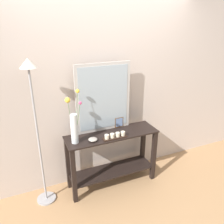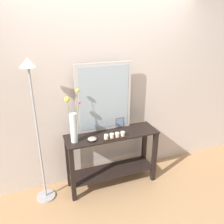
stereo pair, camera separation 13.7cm
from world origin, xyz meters
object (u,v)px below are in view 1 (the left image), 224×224
at_px(picture_frame_small, 119,122).
at_px(decorative_bowl, 93,139).
at_px(floor_lamp, 35,112).
at_px(tall_vase_left, 74,125).
at_px(mirror_leaning, 104,98).
at_px(candle_tray, 115,136).
at_px(console_table, 112,154).

relative_size(picture_frame_small, decorative_bowl, 1.29).
bearing_deg(floor_lamp, tall_vase_left, -8.55).
distance_m(decorative_bowl, floor_lamp, 0.76).
xyz_separation_m(mirror_leaning, candle_tray, (0.04, -0.28, -0.43)).
xyz_separation_m(console_table, mirror_leaning, (-0.05, 0.16, 0.77)).
xyz_separation_m(candle_tray, decorative_bowl, (-0.28, 0.04, -0.01)).
height_order(console_table, decorative_bowl, decorative_bowl).
relative_size(console_table, candle_tray, 3.88).
distance_m(mirror_leaning, candle_tray, 0.51).
bearing_deg(mirror_leaning, candle_tray, -81.56).
relative_size(tall_vase_left, floor_lamp, 0.35).
distance_m(mirror_leaning, floor_lamp, 0.88).
bearing_deg(decorative_bowl, mirror_leaning, 44.82).
height_order(candle_tray, picture_frame_small, picture_frame_small).
bearing_deg(picture_frame_small, candle_tray, -124.13).
relative_size(tall_vase_left, candle_tray, 2.01).
height_order(mirror_leaning, tall_vase_left, mirror_leaning).
height_order(picture_frame_small, decorative_bowl, picture_frame_small).
bearing_deg(tall_vase_left, picture_frame_small, 14.62).
distance_m(console_table, tall_vase_left, 0.74).
height_order(candle_tray, floor_lamp, floor_lamp).
bearing_deg(picture_frame_small, decorative_bowl, -153.54).
bearing_deg(console_table, decorative_bowl, -164.02).
bearing_deg(picture_frame_small, mirror_leaning, 177.39).
height_order(console_table, picture_frame_small, picture_frame_small).
bearing_deg(candle_tray, picture_frame_small, 55.87).
bearing_deg(tall_vase_left, floor_lamp, 171.45).
xyz_separation_m(mirror_leaning, tall_vase_left, (-0.45, -0.19, -0.22)).
bearing_deg(mirror_leaning, floor_lamp, -171.93).
xyz_separation_m(mirror_leaning, decorative_bowl, (-0.24, -0.24, -0.43)).
height_order(tall_vase_left, picture_frame_small, tall_vase_left).
relative_size(console_table, picture_frame_small, 8.54).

